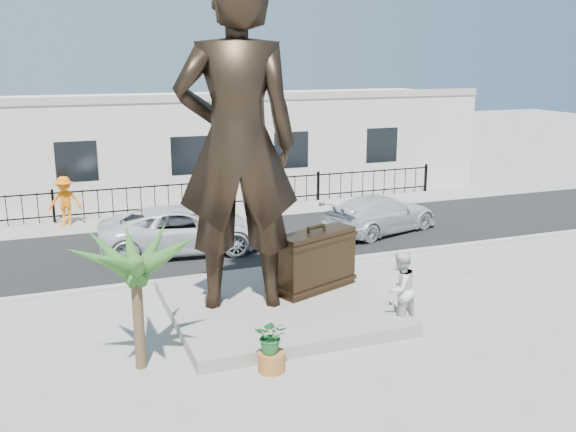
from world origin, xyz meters
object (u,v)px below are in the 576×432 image
at_px(suitcase, 316,261).
at_px(tourist, 400,289).
at_px(car_white, 183,229).
at_px(statue, 237,144).

distance_m(suitcase, tourist, 2.50).
xyz_separation_m(suitcase, car_white, (-2.35, 5.48, -0.33)).
height_order(tourist, car_white, tourist).
bearing_deg(suitcase, statue, 163.81).
relative_size(suitcase, tourist, 1.22).
relative_size(statue, tourist, 4.29).
xyz_separation_m(statue, car_white, (-0.24, 5.68, -3.47)).
bearing_deg(statue, car_white, -74.98).
xyz_separation_m(statue, tourist, (3.32, -1.99, -3.31)).
height_order(suitcase, car_white, suitcase).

